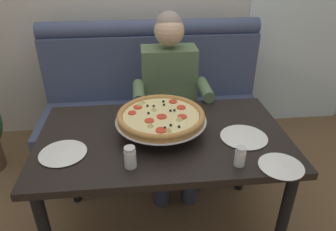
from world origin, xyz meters
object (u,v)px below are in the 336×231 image
object	(u,v)px
shaker_parmesan	(240,157)
plate_near_left	(281,165)
dining_table	(163,148)
patio_chair	(264,52)
pizza	(161,116)
shaker_pepper_flakes	(130,159)
booth_bench	(154,114)
diner_main	(170,93)
plate_near_right	(63,152)
plate_far_side	(244,136)

from	to	relation	value
shaker_parmesan	plate_near_left	xyz separation A→B (m)	(0.19, -0.04, -0.03)
dining_table	patio_chair	xyz separation A→B (m)	(1.41, 2.05, -0.13)
dining_table	patio_chair	distance (m)	2.49
pizza	shaker_pepper_flakes	distance (m)	0.34
shaker_pepper_flakes	pizza	bearing A→B (deg)	59.86
booth_bench	pizza	bearing A→B (deg)	-90.57
booth_bench	plate_near_left	distance (m)	1.37
diner_main	dining_table	bearing A→B (deg)	-100.09
dining_table	plate_near_left	bearing A→B (deg)	-32.39
plate_near_right	shaker_pepper_flakes	bearing A→B (deg)	-21.77
plate_near_right	booth_bench	bearing A→B (deg)	62.53
shaker_parmesan	plate_near_left	size ratio (longest dim) A/B	0.47
plate_near_right	plate_far_side	xyz separation A→B (m)	(0.95, 0.05, 0.00)
dining_table	plate_near_right	xyz separation A→B (m)	(-0.52, -0.12, 0.10)
pizza	shaker_pepper_flakes	xyz separation A→B (m)	(-0.17, -0.29, -0.05)
shaker_pepper_flakes	dining_table	bearing A→B (deg)	55.65
shaker_pepper_flakes	shaker_parmesan	world-z (taller)	shaker_pepper_flakes
plate_near_right	plate_far_side	bearing A→B (deg)	3.07
booth_bench	patio_chair	xyz separation A→B (m)	(1.41, 1.18, 0.13)
diner_main	patio_chair	distance (m)	1.96
diner_main	plate_near_left	xyz separation A→B (m)	(0.42, -0.94, 0.04)
shaker_pepper_flakes	plate_far_side	distance (m)	0.64
booth_bench	shaker_pepper_flakes	bearing A→B (deg)	-98.92
shaker_pepper_flakes	plate_near_right	size ratio (longest dim) A/B	0.46
booth_bench	dining_table	xyz separation A→B (m)	(0.00, -0.87, 0.25)
pizza	plate_near_right	distance (m)	0.54
shaker_parmesan	diner_main	bearing A→B (deg)	104.34
dining_table	plate_far_side	size ratio (longest dim) A/B	5.35
booth_bench	diner_main	size ratio (longest dim) A/B	1.43
diner_main	booth_bench	bearing A→B (deg)	111.98
diner_main	plate_far_side	bearing A→B (deg)	-64.12
dining_table	plate_near_left	world-z (taller)	plate_near_left
pizza	shaker_parmesan	xyz separation A→B (m)	(0.35, -0.33, -0.06)
plate_near_right	patio_chair	world-z (taller)	patio_chair
plate_near_right	patio_chair	distance (m)	2.92
patio_chair	plate_far_side	bearing A→B (deg)	-114.58
booth_bench	diner_main	bearing A→B (deg)	-68.02
shaker_parmesan	plate_near_left	distance (m)	0.20
shaker_parmesan	plate_near_right	size ratio (longest dim) A/B	0.42
dining_table	patio_chair	world-z (taller)	patio_chair
shaker_pepper_flakes	plate_far_side	world-z (taller)	shaker_pepper_flakes
booth_bench	plate_far_side	size ratio (longest dim) A/B	7.13
dining_table	shaker_pepper_flakes	distance (m)	0.34
diner_main	plate_near_right	size ratio (longest dim) A/B	5.36
pizza	shaker_parmesan	distance (m)	0.48
dining_table	plate_near_right	distance (m)	0.54
shaker_parmesan	booth_bench	bearing A→B (deg)	106.14
booth_bench	pizza	xyz separation A→B (m)	(-0.01, -0.84, 0.44)
dining_table	shaker_pepper_flakes	size ratio (longest dim) A/B	12.63
plate_far_side	plate_near_left	bearing A→B (deg)	-70.12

